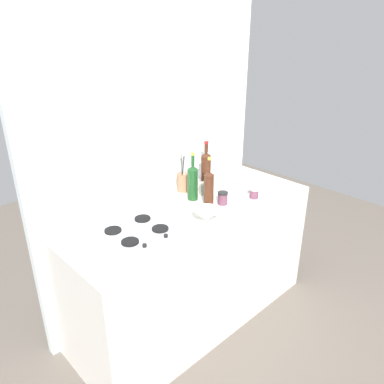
{
  "coord_description": "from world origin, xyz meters",
  "views": [
    {
      "loc": [
        -1.53,
        -1.61,
        2.0
      ],
      "look_at": [
        0.0,
        0.0,
        1.02
      ],
      "focal_mm": 34.68,
      "sensor_mm": 36.0,
      "label": 1
    }
  ],
  "objects_px": {
    "stovetop_hob": "(137,232)",
    "condiment_jar_rear": "(223,198)",
    "wine_bottle_mid_left": "(206,169)",
    "condiment_jar_front": "(203,188)",
    "condiment_jar_spare": "(254,193)",
    "wine_bottle_mid_right": "(193,182)",
    "mixing_bowl": "(207,215)",
    "wine_bottle_leftmost": "(209,188)",
    "plate_stack": "(250,184)",
    "butter_dish": "(173,206)",
    "utensil_crock": "(183,181)"
  },
  "relations": [
    {
      "from": "stovetop_hob",
      "to": "condiment_jar_rear",
      "type": "height_order",
      "value": "condiment_jar_rear"
    },
    {
      "from": "wine_bottle_mid_left",
      "to": "condiment_jar_front",
      "type": "height_order",
      "value": "wine_bottle_mid_left"
    },
    {
      "from": "condiment_jar_front",
      "to": "condiment_jar_spare",
      "type": "height_order",
      "value": "condiment_jar_front"
    },
    {
      "from": "wine_bottle_mid_right",
      "to": "mixing_bowl",
      "type": "bearing_deg",
      "value": -119.35
    },
    {
      "from": "stovetop_hob",
      "to": "wine_bottle_leftmost",
      "type": "distance_m",
      "value": 0.6
    },
    {
      "from": "plate_stack",
      "to": "condiment_jar_front",
      "type": "height_order",
      "value": "condiment_jar_front"
    },
    {
      "from": "wine_bottle_leftmost",
      "to": "condiment_jar_front",
      "type": "height_order",
      "value": "wine_bottle_leftmost"
    },
    {
      "from": "condiment_jar_front",
      "to": "condiment_jar_spare",
      "type": "xyz_separation_m",
      "value": [
        0.21,
        -0.3,
        -0.01
      ]
    },
    {
      "from": "condiment_jar_rear",
      "to": "condiment_jar_spare",
      "type": "distance_m",
      "value": 0.25
    },
    {
      "from": "mixing_bowl",
      "to": "condiment_jar_spare",
      "type": "bearing_deg",
      "value": 2.68
    },
    {
      "from": "mixing_bowl",
      "to": "butter_dish",
      "type": "distance_m",
      "value": 0.27
    },
    {
      "from": "wine_bottle_mid_left",
      "to": "condiment_jar_spare",
      "type": "height_order",
      "value": "wine_bottle_mid_left"
    },
    {
      "from": "butter_dish",
      "to": "wine_bottle_mid_right",
      "type": "bearing_deg",
      "value": 11.04
    },
    {
      "from": "plate_stack",
      "to": "wine_bottle_mid_right",
      "type": "distance_m",
      "value": 0.5
    },
    {
      "from": "wine_bottle_mid_left",
      "to": "mixing_bowl",
      "type": "relative_size",
      "value": 2.03
    },
    {
      "from": "utensil_crock",
      "to": "condiment_jar_spare",
      "type": "height_order",
      "value": "utensil_crock"
    },
    {
      "from": "plate_stack",
      "to": "mixing_bowl",
      "type": "bearing_deg",
      "value": -165.02
    },
    {
      "from": "condiment_jar_rear",
      "to": "condiment_jar_spare",
      "type": "height_order",
      "value": "condiment_jar_rear"
    },
    {
      "from": "condiment_jar_front",
      "to": "plate_stack",
      "type": "bearing_deg",
      "value": -22.35
    },
    {
      "from": "wine_bottle_mid_right",
      "to": "utensil_crock",
      "type": "xyz_separation_m",
      "value": [
        0.05,
        0.15,
        -0.05
      ]
    },
    {
      "from": "wine_bottle_mid_left",
      "to": "mixing_bowl",
      "type": "height_order",
      "value": "wine_bottle_mid_left"
    },
    {
      "from": "mixing_bowl",
      "to": "condiment_jar_rear",
      "type": "xyz_separation_m",
      "value": [
        0.27,
        0.11,
        -0.0
      ]
    },
    {
      "from": "plate_stack",
      "to": "condiment_jar_spare",
      "type": "relative_size",
      "value": 3.23
    },
    {
      "from": "wine_bottle_leftmost",
      "to": "wine_bottle_mid_right",
      "type": "relative_size",
      "value": 1.0
    },
    {
      "from": "mixing_bowl",
      "to": "butter_dish",
      "type": "relative_size",
      "value": 1.12
    },
    {
      "from": "wine_bottle_leftmost",
      "to": "utensil_crock",
      "type": "bearing_deg",
      "value": 83.18
    },
    {
      "from": "wine_bottle_leftmost",
      "to": "condiment_jar_spare",
      "type": "relative_size",
      "value": 4.73
    },
    {
      "from": "wine_bottle_mid_right",
      "to": "mixing_bowl",
      "type": "xyz_separation_m",
      "value": [
        -0.17,
        -0.31,
        -0.08
      ]
    },
    {
      "from": "condiment_jar_rear",
      "to": "wine_bottle_mid_right",
      "type": "bearing_deg",
      "value": 115.14
    },
    {
      "from": "stovetop_hob",
      "to": "mixing_bowl",
      "type": "height_order",
      "value": "mixing_bowl"
    },
    {
      "from": "stovetop_hob",
      "to": "condiment_jar_spare",
      "type": "xyz_separation_m",
      "value": [
        0.9,
        -0.16,
        0.02
      ]
    },
    {
      "from": "condiment_jar_rear",
      "to": "plate_stack",
      "type": "bearing_deg",
      "value": 9.42
    },
    {
      "from": "wine_bottle_leftmost",
      "to": "condiment_jar_rear",
      "type": "relative_size",
      "value": 3.89
    },
    {
      "from": "wine_bottle_mid_left",
      "to": "condiment_jar_rear",
      "type": "relative_size",
      "value": 4.06
    },
    {
      "from": "wine_bottle_leftmost",
      "to": "condiment_jar_rear",
      "type": "xyz_separation_m",
      "value": [
        0.08,
        -0.05,
        -0.08
      ]
    },
    {
      "from": "condiment_jar_front",
      "to": "condiment_jar_spare",
      "type": "bearing_deg",
      "value": -54.15
    },
    {
      "from": "mixing_bowl",
      "to": "utensil_crock",
      "type": "bearing_deg",
      "value": 64.52
    },
    {
      "from": "wine_bottle_leftmost",
      "to": "condiment_jar_rear",
      "type": "bearing_deg",
      "value": -33.5
    },
    {
      "from": "mixing_bowl",
      "to": "condiment_jar_rear",
      "type": "distance_m",
      "value": 0.29
    },
    {
      "from": "wine_bottle_mid_left",
      "to": "condiment_jar_rear",
      "type": "distance_m",
      "value": 0.33
    },
    {
      "from": "mixing_bowl",
      "to": "wine_bottle_mid_left",
      "type": "bearing_deg",
      "value": 45.3
    },
    {
      "from": "stovetop_hob",
      "to": "butter_dish",
      "type": "bearing_deg",
      "value": 13.35
    },
    {
      "from": "mixing_bowl",
      "to": "wine_bottle_mid_right",
      "type": "bearing_deg",
      "value": 60.65
    },
    {
      "from": "wine_bottle_mid_right",
      "to": "butter_dish",
      "type": "bearing_deg",
      "value": -168.96
    },
    {
      "from": "plate_stack",
      "to": "butter_dish",
      "type": "height_order",
      "value": "butter_dish"
    },
    {
      "from": "plate_stack",
      "to": "mixing_bowl",
      "type": "height_order",
      "value": "mixing_bowl"
    },
    {
      "from": "plate_stack",
      "to": "utensil_crock",
      "type": "bearing_deg",
      "value": 145.87
    },
    {
      "from": "utensil_crock",
      "to": "condiment_jar_spare",
      "type": "xyz_separation_m",
      "value": [
        0.28,
        -0.44,
        -0.04
      ]
    },
    {
      "from": "wine_bottle_leftmost",
      "to": "condiment_jar_spare",
      "type": "bearing_deg",
      "value": -23.82
    },
    {
      "from": "stovetop_hob",
      "to": "plate_stack",
      "type": "height_order",
      "value": "plate_stack"
    }
  ]
}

